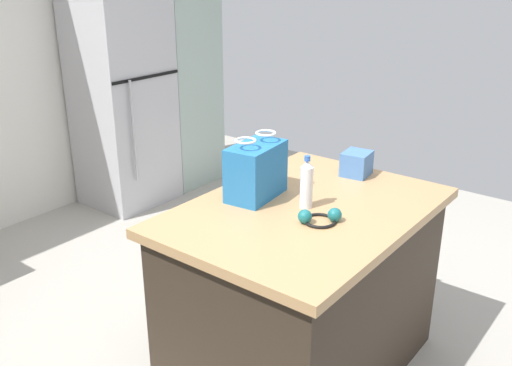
# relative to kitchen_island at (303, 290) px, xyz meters

# --- Properties ---
(kitchen_island) EXTENTS (1.36, 0.98, 0.92)m
(kitchen_island) POSITION_rel_kitchen_island_xyz_m (0.00, 0.00, 0.00)
(kitchen_island) COLOR #33281E
(kitchen_island) RESTS_ON ground
(refrigerator) EXTENTS (0.70, 0.67, 1.84)m
(refrigerator) POSITION_rel_kitchen_island_xyz_m (0.96, 2.48, 0.45)
(refrigerator) COLOR #B7B7BC
(refrigerator) RESTS_ON ground
(tall_cabinet) EXTENTS (0.59, 0.59, 2.15)m
(tall_cabinet) POSITION_rel_kitchen_island_xyz_m (1.63, 2.48, 0.61)
(tall_cabinet) COLOR #9EB2A8
(tall_cabinet) RESTS_ON ground
(shopping_bag) EXTENTS (0.33, 0.22, 0.31)m
(shopping_bag) POSITION_rel_kitchen_island_xyz_m (-0.04, 0.27, 0.60)
(shopping_bag) COLOR #236BAD
(shopping_bag) RESTS_ON kitchen_island
(small_box) EXTENTS (0.17, 0.16, 0.13)m
(small_box) POSITION_rel_kitchen_island_xyz_m (0.53, 0.02, 0.52)
(small_box) COLOR #4775B7
(small_box) RESTS_ON kitchen_island
(bottle) EXTENTS (0.06, 0.06, 0.26)m
(bottle) POSITION_rel_kitchen_island_xyz_m (-0.00, 0.00, 0.57)
(bottle) COLOR white
(bottle) RESTS_ON kitchen_island
(ear_defenders) EXTENTS (0.21, 0.21, 0.06)m
(ear_defenders) POSITION_rel_kitchen_island_xyz_m (-0.10, -0.14, 0.48)
(ear_defenders) COLOR black
(ear_defenders) RESTS_ON kitchen_island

